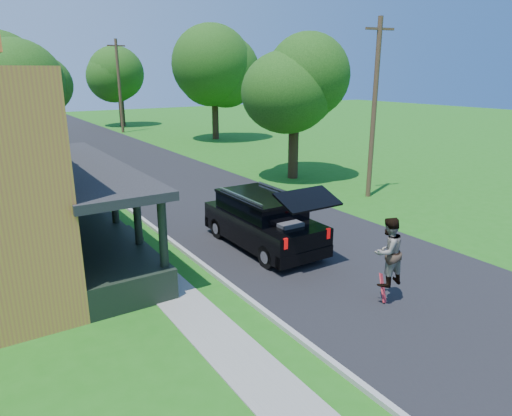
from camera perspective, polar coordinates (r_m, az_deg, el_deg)
ground at (r=15.26m, az=11.80°, el=-7.21°), size 140.00×140.00×0.00m
street at (r=32.01m, az=-14.08°, el=5.14°), size 8.00×120.00×0.02m
curb at (r=30.98m, az=-21.16°, el=4.15°), size 0.15×120.00×0.12m
sidewalk at (r=30.72m, az=-23.98°, el=3.74°), size 1.30×120.00×0.03m
front_walk at (r=16.92m, az=-28.96°, el=-6.61°), size 6.50×1.20×0.03m
black_suv at (r=16.28m, az=0.91°, el=-1.60°), size 2.14×5.52×2.57m
skateboarder at (r=12.58m, az=16.17°, el=-5.28°), size 0.93×0.73×1.89m
skateboard at (r=13.24m, az=15.55°, el=-9.71°), size 0.43×0.51×0.76m
tree_left_mid at (r=31.61m, az=-26.76°, el=14.55°), size 7.17×6.76×8.83m
tree_left_far at (r=41.17m, az=-28.72°, el=14.68°), size 7.28×7.34×9.63m
tree_right_near at (r=26.91m, az=4.76°, el=15.32°), size 5.65×5.72×8.20m
tree_right_mid at (r=43.84m, az=-5.35°, el=17.38°), size 6.78×6.69×10.40m
tree_right_far at (r=56.59m, az=-16.84°, el=15.81°), size 7.50×7.23×9.34m
utility_pole_near at (r=23.27m, az=14.56°, el=11.99°), size 1.48×0.46×8.56m
utility_pole_far at (r=50.59m, az=-16.72°, el=14.50°), size 1.81×0.31×9.36m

